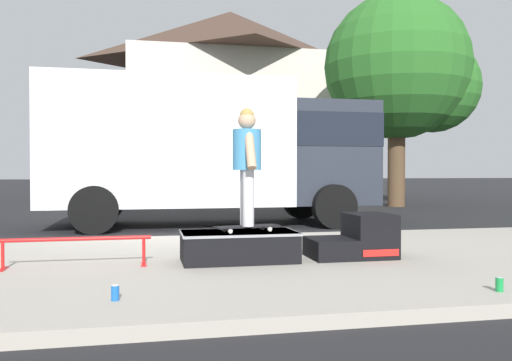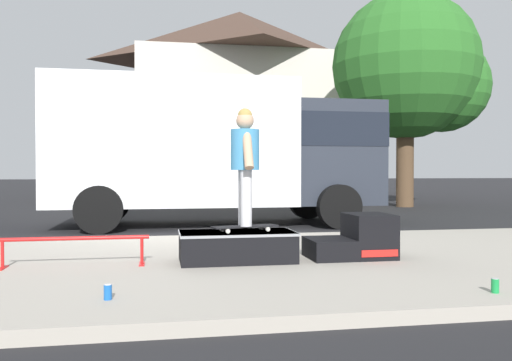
{
  "view_description": "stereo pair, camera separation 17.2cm",
  "coord_description": "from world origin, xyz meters",
  "px_view_note": "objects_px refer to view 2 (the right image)",
  "views": [
    {
      "loc": [
        -0.22,
        -9.18,
        1.17
      ],
      "look_at": [
        1.23,
        -2.25,
        1.04
      ],
      "focal_mm": 37.27,
      "sensor_mm": 36.0,
      "label": 1
    },
    {
      "loc": [
        -0.05,
        -9.22,
        1.17
      ],
      "look_at": [
        1.23,
        -2.25,
        1.04
      ],
      "focal_mm": 37.27,
      "sensor_mm": 36.0,
      "label": 2
    }
  ],
  "objects_px": {
    "grind_rail": "(74,243)",
    "soda_can": "(495,286)",
    "street_tree_main": "(413,71)",
    "soda_can_b": "(108,292)",
    "box_truck": "(218,146)",
    "kicker_ramp": "(357,239)",
    "skateboard": "(245,227)",
    "skate_box": "(237,245)",
    "skater_kid": "(245,157)"
  },
  "relations": [
    {
      "from": "box_truck",
      "to": "soda_can",
      "type": "bearing_deg",
      "value": -77.77
    },
    {
      "from": "soda_can",
      "to": "box_truck",
      "type": "bearing_deg",
      "value": 102.23
    },
    {
      "from": "kicker_ramp",
      "to": "soda_can_b",
      "type": "height_order",
      "value": "kicker_ramp"
    },
    {
      "from": "skateboard",
      "to": "skate_box",
      "type": "bearing_deg",
      "value": 163.29
    },
    {
      "from": "skate_box",
      "to": "street_tree_main",
      "type": "distance_m",
      "value": 13.12
    },
    {
      "from": "grind_rail",
      "to": "box_truck",
      "type": "height_order",
      "value": "box_truck"
    },
    {
      "from": "box_truck",
      "to": "soda_can_b",
      "type": "bearing_deg",
      "value": -103.53
    },
    {
      "from": "box_truck",
      "to": "skate_box",
      "type": "bearing_deg",
      "value": -93.99
    },
    {
      "from": "grind_rail",
      "to": "skater_kid",
      "type": "xyz_separation_m",
      "value": [
        1.91,
        -0.02,
        0.96
      ]
    },
    {
      "from": "skater_kid",
      "to": "soda_can_b",
      "type": "height_order",
      "value": "skater_kid"
    },
    {
      "from": "skate_box",
      "to": "box_truck",
      "type": "distance_m",
      "value": 5.51
    },
    {
      "from": "skateboard",
      "to": "soda_can",
      "type": "bearing_deg",
      "value": -46.52
    },
    {
      "from": "soda_can",
      "to": "street_tree_main",
      "type": "xyz_separation_m",
      "value": [
        5.35,
        12.08,
        4.26
      ]
    },
    {
      "from": "soda_can_b",
      "to": "street_tree_main",
      "type": "distance_m",
      "value": 15.15
    },
    {
      "from": "soda_can_b",
      "to": "box_truck",
      "type": "xyz_separation_m",
      "value": [
        1.68,
        6.96,
        1.52
      ]
    },
    {
      "from": "grind_rail",
      "to": "soda_can",
      "type": "height_order",
      "value": "grind_rail"
    },
    {
      "from": "soda_can",
      "to": "soda_can_b",
      "type": "bearing_deg",
      "value": 173.84
    },
    {
      "from": "box_truck",
      "to": "street_tree_main",
      "type": "relative_size",
      "value": 0.99
    },
    {
      "from": "skater_kid",
      "to": "street_tree_main",
      "type": "height_order",
      "value": "street_tree_main"
    },
    {
      "from": "soda_can",
      "to": "street_tree_main",
      "type": "relative_size",
      "value": 0.02
    },
    {
      "from": "skateboard",
      "to": "soda_can",
      "type": "xyz_separation_m",
      "value": [
        1.86,
        -1.97,
        -0.34
      ]
    },
    {
      "from": "skater_kid",
      "to": "soda_can",
      "type": "relative_size",
      "value": 10.8
    },
    {
      "from": "soda_can",
      "to": "street_tree_main",
      "type": "bearing_deg",
      "value": 66.11
    },
    {
      "from": "skate_box",
      "to": "soda_can_b",
      "type": "relative_size",
      "value": 10.62
    },
    {
      "from": "grind_rail",
      "to": "kicker_ramp",
      "type": "bearing_deg",
      "value": 0.2
    },
    {
      "from": "skate_box",
      "to": "box_truck",
      "type": "xyz_separation_m",
      "value": [
        0.37,
        5.32,
        1.39
      ]
    },
    {
      "from": "skater_kid",
      "to": "box_truck",
      "type": "relative_size",
      "value": 0.2
    },
    {
      "from": "kicker_ramp",
      "to": "box_truck",
      "type": "distance_m",
      "value": 5.6
    },
    {
      "from": "skater_kid",
      "to": "grind_rail",
      "type": "bearing_deg",
      "value": 179.55
    },
    {
      "from": "grind_rail",
      "to": "soda_can_b",
      "type": "distance_m",
      "value": 1.72
    },
    {
      "from": "grind_rail",
      "to": "soda_can_b",
      "type": "relative_size",
      "value": 12.92
    },
    {
      "from": "grind_rail",
      "to": "street_tree_main",
      "type": "bearing_deg",
      "value": 47.9
    },
    {
      "from": "soda_can",
      "to": "street_tree_main",
      "type": "distance_m",
      "value": 13.88
    },
    {
      "from": "grind_rail",
      "to": "soda_can_b",
      "type": "bearing_deg",
      "value": -72.55
    },
    {
      "from": "skate_box",
      "to": "street_tree_main",
      "type": "height_order",
      "value": "street_tree_main"
    },
    {
      "from": "grind_rail",
      "to": "box_truck",
      "type": "relative_size",
      "value": 0.24
    },
    {
      "from": "skater_kid",
      "to": "box_truck",
      "type": "height_order",
      "value": "box_truck"
    },
    {
      "from": "skate_box",
      "to": "soda_can_b",
      "type": "distance_m",
      "value": 2.1
    },
    {
      "from": "skater_kid",
      "to": "soda_can_b",
      "type": "bearing_deg",
      "value": -130.82
    },
    {
      "from": "box_truck",
      "to": "street_tree_main",
      "type": "xyz_separation_m",
      "value": [
        6.93,
        4.77,
        2.74
      ]
    },
    {
      "from": "skater_kid",
      "to": "skateboard",
      "type": "bearing_deg",
      "value": 90.0
    },
    {
      "from": "street_tree_main",
      "to": "grind_rail",
      "type": "bearing_deg",
      "value": -132.1
    },
    {
      "from": "kicker_ramp",
      "to": "skater_kid",
      "type": "relative_size",
      "value": 0.75
    },
    {
      "from": "grind_rail",
      "to": "box_truck",
      "type": "bearing_deg",
      "value": 67.68
    },
    {
      "from": "soda_can",
      "to": "box_truck",
      "type": "xyz_separation_m",
      "value": [
        -1.58,
        7.31,
        1.52
      ]
    },
    {
      "from": "skateboard",
      "to": "street_tree_main",
      "type": "xyz_separation_m",
      "value": [
        7.21,
        10.11,
        3.92
      ]
    },
    {
      "from": "kicker_ramp",
      "to": "soda_can",
      "type": "distance_m",
      "value": 2.06
    },
    {
      "from": "soda_can_b",
      "to": "skateboard",
      "type": "bearing_deg",
      "value": 49.18
    },
    {
      "from": "skater_kid",
      "to": "box_truck",
      "type": "xyz_separation_m",
      "value": [
        0.28,
        5.34,
        0.37
      ]
    },
    {
      "from": "kicker_ramp",
      "to": "skateboard",
      "type": "bearing_deg",
      "value": -178.89
    }
  ]
}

